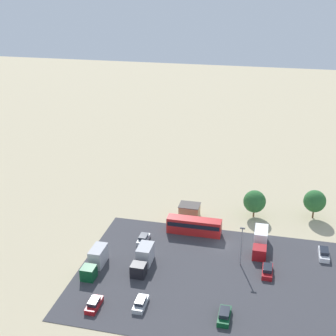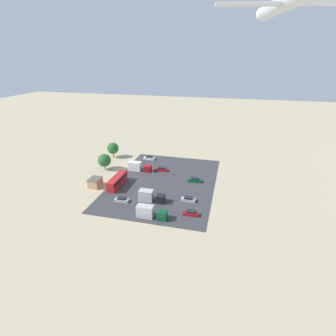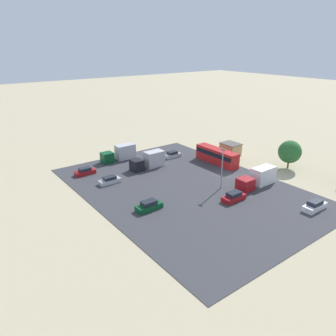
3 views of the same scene
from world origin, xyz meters
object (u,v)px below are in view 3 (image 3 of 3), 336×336
(parked_truck_1, at_px, (149,160))
(shed_building, at_px, (230,149))
(parked_car_5, at_px, (85,172))
(parked_truck_2, at_px, (258,178))
(parked_car_0, at_px, (172,155))
(parked_truck_0, at_px, (120,153))
(parked_car_1, at_px, (234,197))
(parked_car_2, at_px, (110,180))
(parked_car_3, at_px, (149,206))
(parked_car_4, at_px, (315,206))
(bus, at_px, (217,155))

(parked_truck_1, bearing_deg, shed_building, -102.66)
(parked_car_5, height_order, parked_truck_2, parked_truck_2)
(parked_car_0, bearing_deg, parked_truck_0, -118.81)
(parked_car_1, xyz_separation_m, parked_car_2, (19.57, 13.72, -0.06))
(parked_car_3, bearing_deg, parked_car_0, -45.86)
(parked_car_0, height_order, parked_car_1, parked_car_1)
(parked_car_0, relative_size, parked_car_2, 0.98)
(parked_car_3, bearing_deg, parked_car_4, -126.87)
(parked_car_2, height_order, parked_truck_1, parked_truck_1)
(bus, height_order, parked_car_1, bus)
(parked_car_1, distance_m, parked_car_2, 23.90)
(shed_building, relative_size, parked_car_5, 1.08)
(parked_car_5, bearing_deg, parked_car_1, -149.69)
(parked_car_3, bearing_deg, parked_car_2, 0.54)
(parked_truck_0, bearing_deg, parked_car_1, -170.31)
(shed_building, distance_m, bus, 7.33)
(bus, bearing_deg, parked_truck_0, -43.06)
(parked_car_0, height_order, parked_truck_0, parked_truck_0)
(parked_car_3, height_order, parked_car_4, parked_car_4)
(bus, height_order, parked_car_3, bus)
(parked_car_3, xyz_separation_m, parked_truck_2, (-4.34, -22.19, 0.85))
(bus, height_order, parked_truck_2, bus)
(parked_car_4, distance_m, parked_truck_2, 11.98)
(parked_car_3, distance_m, parked_truck_0, 25.90)
(parked_car_2, height_order, parked_truck_2, parked_truck_2)
(parked_car_0, bearing_deg, parked_car_5, -95.82)
(parked_car_1, height_order, parked_truck_0, parked_truck_0)
(parked_car_4, bearing_deg, bus, -6.59)
(parked_car_0, distance_m, parked_car_4, 34.95)
(bus, distance_m, parked_truck_1, 15.36)
(parked_car_0, xyz_separation_m, parked_car_4, (-34.86, -2.57, 0.07))
(parked_car_4, height_order, parked_truck_1, parked_truck_1)
(parked_truck_0, bearing_deg, parked_car_2, 142.25)
(shed_building, relative_size, parked_truck_0, 0.55)
(shed_building, xyz_separation_m, parked_car_5, (9.16, 33.68, -0.80))
(shed_building, bearing_deg, parked_car_5, 74.79)
(parked_car_0, height_order, parked_car_3, parked_car_3)
(bus, distance_m, parked_car_3, 26.38)
(parked_car_2, distance_m, parked_car_3, 13.51)
(parked_car_3, bearing_deg, parked_car_1, -114.02)
(parked_truck_2, bearing_deg, parked_car_5, 44.04)
(parked_car_2, bearing_deg, shed_building, -93.48)
(bus, distance_m, parked_car_2, 25.18)
(parked_car_5, bearing_deg, parked_car_0, -95.82)
(parked_car_0, bearing_deg, shed_building, 60.70)
(parked_car_4, bearing_deg, parked_truck_0, 18.11)
(parked_car_5, distance_m, parked_truck_0, 11.14)
(parked_car_0, relative_size, parked_truck_2, 0.47)
(bus, bearing_deg, parked_car_0, -59.30)
(parked_car_5, relative_size, parked_truck_0, 0.51)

